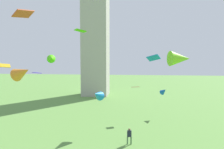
{
  "coord_description": "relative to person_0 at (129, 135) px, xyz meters",
  "views": [
    {
      "loc": [
        2.79,
        -4.16,
        9.47
      ],
      "look_at": [
        -0.11,
        20.84,
        7.6
      ],
      "focal_mm": 33.81,
      "sensor_mm": 36.0,
      "label": 1
    }
  ],
  "objects": [
    {
      "name": "person_0",
      "position": [
        0.0,
        0.0,
        0.0
      ],
      "size": [
        0.56,
        0.32,
        1.81
      ],
      "rotation": [
        0.0,
        0.0,
        0.1
      ],
      "color": "#51754C",
      "rests_on": "ground_plane"
    },
    {
      "name": "kite_flying_0",
      "position": [
        5.2,
        12.12,
        3.18
      ],
      "size": [
        1.43,
        1.69,
        1.36
      ],
      "rotation": [
        0.0,
        0.0,
        0.48
      ],
      "color": "#1255B3"
    },
    {
      "name": "kite_flying_1",
      "position": [
        2.41,
        -1.38,
        8.55
      ],
      "size": [
        1.46,
        1.15,
        0.76
      ],
      "rotation": [
        0.0,
        0.0,
        2.69
      ],
      "color": "#1279BD"
    },
    {
      "name": "kite_flying_2",
      "position": [
        0.59,
        9.7,
        4.1
      ],
      "size": [
        1.29,
        1.15,
        0.18
      ],
      "rotation": [
        0.0,
        0.0,
        0.49
      ],
      "color": "red"
    },
    {
      "name": "kite_flying_3",
      "position": [
        -8.11,
        9.95,
        12.87
      ],
      "size": [
        2.08,
        1.97,
        0.45
      ],
      "rotation": [
        0.0,
        0.0,
        0.66
      ],
      "color": "#42C303"
    },
    {
      "name": "kite_flying_4",
      "position": [
        -12.12,
        -0.38,
        6.91
      ],
      "size": [
        2.85,
        2.24,
        2.12
      ],
      "rotation": [
        0.0,
        0.0,
        1.24
      ],
      "color": "orange"
    },
    {
      "name": "kite_flying_5",
      "position": [
        -16.96,
        3.68,
        7.55
      ],
      "size": [
        1.7,
        1.67,
        0.62
      ],
      "rotation": [
        0.0,
        0.0,
        0.68
      ],
      "color": "gold"
    },
    {
      "name": "kite_flying_7",
      "position": [
        4.78,
        -2.42,
        8.47
      ],
      "size": [
        2.33,
        1.93,
        1.44
      ],
      "rotation": [
        0.0,
        0.0,
        1.85
      ],
      "color": "#79D321"
    },
    {
      "name": "kite_flying_8",
      "position": [
        -9.7,
        -4.13,
        12.6
      ],
      "size": [
        1.77,
        2.09,
        0.77
      ],
      "rotation": [
        0.0,
        0.0,
        1.09
      ],
      "color": "#BF4721"
    },
    {
      "name": "kite_flying_9",
      "position": [
        -12.57,
        9.11,
        8.47
      ],
      "size": [
        2.07,
        2.32,
        1.4
      ],
      "rotation": [
        0.0,
        0.0,
        0.47
      ],
      "color": "#47D20F"
    },
    {
      "name": "kite_flying_10",
      "position": [
        -16.84,
        12.74,
        5.98
      ],
      "size": [
        1.85,
        1.7,
        0.25
      ],
      "rotation": [
        0.0,
        0.0,
        2.59
      ],
      "color": "#3A20E3"
    },
    {
      "name": "kite_flying_11",
      "position": [
        -4.09,
        2.89,
        3.95
      ],
      "size": [
        1.65,
        2.19,
        1.67
      ],
      "rotation": [
        0.0,
        0.0,
        6.02
      ],
      "color": "#177BC7"
    }
  ]
}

